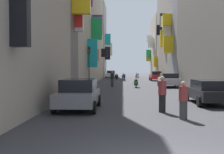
{
  "coord_description": "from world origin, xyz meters",
  "views": [
    {
      "loc": [
        -1.18,
        -5.54,
        2.13
      ],
      "look_at": [
        -2.34,
        24.71,
        1.07
      ],
      "focal_mm": 45.12,
      "sensor_mm": 36.0,
      "label": 1
    }
  ],
  "objects_px": {
    "scooter_white": "(137,76)",
    "pedestrian_near_left": "(183,100)",
    "parked_car_black": "(208,91)",
    "pedestrian_near_right": "(162,94)",
    "scooter_green": "(136,83)",
    "traffic_light_near_corner": "(89,60)",
    "parked_car_white": "(111,74)",
    "parked_car_silver": "(169,80)",
    "pedestrian_crossing": "(112,79)",
    "scooter_black": "(117,77)",
    "scooter_blue": "(124,76)",
    "parked_car_red": "(156,76)",
    "parked_car_grey": "(79,94)"
  },
  "relations": [
    {
      "from": "parked_car_black",
      "to": "parked_car_silver",
      "type": "relative_size",
      "value": 1.11
    },
    {
      "from": "scooter_white",
      "to": "parked_car_grey",
      "type": "bearing_deg",
      "value": -97.02
    },
    {
      "from": "parked_car_black",
      "to": "parked_car_white",
      "type": "height_order",
      "value": "parked_car_white"
    },
    {
      "from": "parked_car_white",
      "to": "scooter_white",
      "type": "height_order",
      "value": "parked_car_white"
    },
    {
      "from": "pedestrian_near_right",
      "to": "parked_car_black",
      "type": "bearing_deg",
      "value": 46.25
    },
    {
      "from": "pedestrian_crossing",
      "to": "pedestrian_near_right",
      "type": "xyz_separation_m",
      "value": [
        3.02,
        -17.6,
        0.01
      ]
    },
    {
      "from": "scooter_blue",
      "to": "scooter_green",
      "type": "height_order",
      "value": "same"
    },
    {
      "from": "parked_car_black",
      "to": "parked_car_silver",
      "type": "height_order",
      "value": "parked_car_silver"
    },
    {
      "from": "pedestrian_crossing",
      "to": "pedestrian_near_left",
      "type": "height_order",
      "value": "pedestrian_crossing"
    },
    {
      "from": "traffic_light_near_corner",
      "to": "scooter_white",
      "type": "bearing_deg",
      "value": 76.55
    },
    {
      "from": "parked_car_silver",
      "to": "pedestrian_near_right",
      "type": "xyz_separation_m",
      "value": [
        -3.06,
        -16.98,
        0.08
      ]
    },
    {
      "from": "scooter_black",
      "to": "scooter_blue",
      "type": "bearing_deg",
      "value": 65.09
    },
    {
      "from": "scooter_black",
      "to": "scooter_green",
      "type": "distance_m",
      "value": 19.83
    },
    {
      "from": "parked_car_red",
      "to": "scooter_green",
      "type": "distance_m",
      "value": 15.39
    },
    {
      "from": "scooter_green",
      "to": "pedestrian_crossing",
      "type": "height_order",
      "value": "pedestrian_crossing"
    },
    {
      "from": "parked_car_black",
      "to": "scooter_black",
      "type": "xyz_separation_m",
      "value": [
        -5.99,
        32.73,
        -0.27
      ]
    },
    {
      "from": "parked_car_grey",
      "to": "traffic_light_near_corner",
      "type": "xyz_separation_m",
      "value": [
        -1.24,
        14.71,
        2.09
      ]
    },
    {
      "from": "parked_car_black",
      "to": "pedestrian_near_right",
      "type": "height_order",
      "value": "pedestrian_near_right"
    },
    {
      "from": "parked_car_grey",
      "to": "parked_car_white",
      "type": "bearing_deg",
      "value": 90.2
    },
    {
      "from": "scooter_white",
      "to": "traffic_light_near_corner",
      "type": "distance_m",
      "value": 27.13
    },
    {
      "from": "parked_car_white",
      "to": "parked_car_silver",
      "type": "xyz_separation_m",
      "value": [
        7.31,
        -26.41,
        0.01
      ]
    },
    {
      "from": "scooter_green",
      "to": "traffic_light_near_corner",
      "type": "height_order",
      "value": "traffic_light_near_corner"
    },
    {
      "from": "parked_car_silver",
      "to": "scooter_blue",
      "type": "height_order",
      "value": "parked_car_silver"
    },
    {
      "from": "parked_car_silver",
      "to": "pedestrian_near_left",
      "type": "height_order",
      "value": "pedestrian_near_left"
    },
    {
      "from": "scooter_blue",
      "to": "traffic_light_near_corner",
      "type": "relative_size",
      "value": 0.42
    },
    {
      "from": "parked_car_silver",
      "to": "pedestrian_near_right",
      "type": "distance_m",
      "value": 17.26
    },
    {
      "from": "parked_car_white",
      "to": "traffic_light_near_corner",
      "type": "bearing_deg",
      "value": -92.23
    },
    {
      "from": "parked_car_black",
      "to": "traffic_light_near_corner",
      "type": "relative_size",
      "value": 1.05
    },
    {
      "from": "scooter_white",
      "to": "traffic_light_near_corner",
      "type": "bearing_deg",
      "value": -103.45
    },
    {
      "from": "scooter_white",
      "to": "scooter_blue",
      "type": "bearing_deg",
      "value": -129.43
    },
    {
      "from": "scooter_white",
      "to": "pedestrian_near_left",
      "type": "relative_size",
      "value": 1.09
    },
    {
      "from": "parked_car_red",
      "to": "pedestrian_near_left",
      "type": "bearing_deg",
      "value": -94.74
    },
    {
      "from": "parked_car_silver",
      "to": "scooter_black",
      "type": "distance_m",
      "value": 19.88
    },
    {
      "from": "scooter_white",
      "to": "pedestrian_near_right",
      "type": "height_order",
      "value": "pedestrian_near_right"
    },
    {
      "from": "scooter_black",
      "to": "scooter_white",
      "type": "distance_m",
      "value": 7.02
    },
    {
      "from": "parked_car_red",
      "to": "scooter_green",
      "type": "relative_size",
      "value": 2.03
    },
    {
      "from": "pedestrian_near_right",
      "to": "scooter_white",
      "type": "bearing_deg",
      "value": 88.7
    },
    {
      "from": "pedestrian_crossing",
      "to": "pedestrian_near_right",
      "type": "bearing_deg",
      "value": -80.27
    },
    {
      "from": "pedestrian_near_left",
      "to": "pedestrian_near_right",
      "type": "distance_m",
      "value": 1.87
    },
    {
      "from": "parked_car_white",
      "to": "scooter_blue",
      "type": "bearing_deg",
      "value": -62.11
    },
    {
      "from": "traffic_light_near_corner",
      "to": "parked_car_white",
      "type": "bearing_deg",
      "value": 87.77
    },
    {
      "from": "parked_car_white",
      "to": "scooter_green",
      "type": "xyz_separation_m",
      "value": [
        3.78,
        -27.13,
        -0.3
      ]
    },
    {
      "from": "pedestrian_crossing",
      "to": "parked_car_red",
      "type": "bearing_deg",
      "value": 64.88
    },
    {
      "from": "scooter_green",
      "to": "traffic_light_near_corner",
      "type": "bearing_deg",
      "value": -171.23
    },
    {
      "from": "pedestrian_near_right",
      "to": "pedestrian_crossing",
      "type": "bearing_deg",
      "value": 99.73
    },
    {
      "from": "scooter_green",
      "to": "parked_car_red",
      "type": "bearing_deg",
      "value": 75.66
    },
    {
      "from": "pedestrian_crossing",
      "to": "pedestrian_near_left",
      "type": "bearing_deg",
      "value": -79.38
    },
    {
      "from": "parked_car_silver",
      "to": "pedestrian_crossing",
      "type": "bearing_deg",
      "value": 174.22
    },
    {
      "from": "scooter_white",
      "to": "pedestrian_crossing",
      "type": "height_order",
      "value": "pedestrian_crossing"
    },
    {
      "from": "parked_car_silver",
      "to": "pedestrian_crossing",
      "type": "height_order",
      "value": "pedestrian_crossing"
    }
  ]
}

